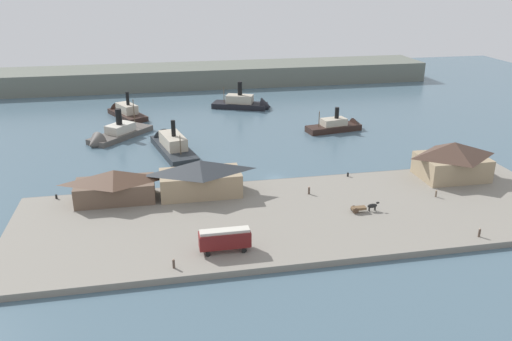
{
  "coord_description": "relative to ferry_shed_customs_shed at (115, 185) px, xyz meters",
  "views": [
    {
      "loc": [
        -26.28,
        -109.84,
        45.4
      ],
      "look_at": [
        -4.46,
        0.43,
        2.0
      ],
      "focal_mm": 36.39,
      "sensor_mm": 36.0,
      "label": 1
    }
  ],
  "objects": [
    {
      "name": "pedestrian_by_tram",
      "position": [
        39.87,
        -4.66,
        -2.57
      ],
      "size": [
        0.43,
        0.43,
        1.74
      ],
      "color": "#4C3D33",
      "rests_on": "quay_promenade"
    },
    {
      "name": "ferry_mid_harbor",
      "position": [
        -3.28,
        46.03,
        -3.23
      ],
      "size": [
        19.61,
        21.0,
        10.74
      ],
      "color": "#514C47",
      "rests_on": "ground"
    },
    {
      "name": "seawall_edge",
      "position": [
        35.62,
        5.02,
        -4.07
      ],
      "size": [
        110.0,
        0.8,
        1.0
      ],
      "primitive_type": "cube",
      "color": "#666159",
      "rests_on": "ground"
    },
    {
      "name": "ferry_shed_west_terminal",
      "position": [
        74.43,
        -1.71,
        0.9
      ],
      "size": [
        14.84,
        11.0,
        8.4
      ],
      "color": "#998466",
      "rests_on": "quay_promenade"
    },
    {
      "name": "pedestrian_standing_center",
      "position": [
        10.36,
        -28.65,
        -2.61
      ],
      "size": [
        0.41,
        0.41,
        1.66
      ],
      "color": "#4C3D33",
      "rests_on": "quay_promenade"
    },
    {
      "name": "quay_promenade",
      "position": [
        35.62,
        -13.38,
        -3.97
      ],
      "size": [
        110.0,
        36.0,
        1.2
      ],
      "primitive_type": "cube",
      "color": "gray",
      "rests_on": "ground"
    },
    {
      "name": "mooring_post_east",
      "position": [
        51.55,
        3.28,
        -2.92
      ],
      "size": [
        0.44,
        0.44,
        0.9
      ],
      "primitive_type": "cylinder",
      "color": "black",
      "rests_on": "quay_promenade"
    },
    {
      "name": "ferry_near_quay",
      "position": [
        12.49,
        34.3,
        -2.94
      ],
      "size": [
        12.11,
        26.52,
        11.43
      ],
      "color": "#23282D",
      "rests_on": "ground"
    },
    {
      "name": "pedestrian_at_waters_edge",
      "position": [
        65.49,
        -11.25,
        -2.66
      ],
      "size": [
        0.38,
        0.38,
        1.55
      ],
      "color": "#6B5B4C",
      "rests_on": "quay_promenade"
    },
    {
      "name": "ferry_shed_central_terminal",
      "position": [
        17.43,
        -0.12,
        0.47
      ],
      "size": [
        17.12,
        8.66,
        7.55
      ],
      "color": "#998466",
      "rests_on": "quay_promenade"
    },
    {
      "name": "ferry_shed_customs_shed",
      "position": [
        0.0,
        0.0,
        0.0
      ],
      "size": [
        16.13,
        8.14,
        6.63
      ],
      "color": "brown",
      "rests_on": "quay_promenade"
    },
    {
      "name": "ground_plane",
      "position": [
        35.62,
        8.62,
        -4.57
      ],
      "size": [
        320.0,
        320.0,
        0.0
      ],
      "primitive_type": "plane",
      "color": "#476070"
    },
    {
      "name": "mooring_post_west",
      "position": [
        -12.25,
        3.24,
        -2.92
      ],
      "size": [
        0.44,
        0.44,
        0.9
      ],
      "primitive_type": "cylinder",
      "color": "black",
      "rests_on": "quay_promenade"
    },
    {
      "name": "ferry_outer_harbor",
      "position": [
        -1.15,
        72.82,
        -3.13
      ],
      "size": [
        14.11,
        20.31,
        10.85
      ],
      "color": "black",
      "rests_on": "ground"
    },
    {
      "name": "far_headland",
      "position": [
        35.62,
        118.62,
        -0.57
      ],
      "size": [
        180.0,
        24.0,
        8.0
      ],
      "primitive_type": "cube",
      "color": "#60665B",
      "rests_on": "ground"
    },
    {
      "name": "pedestrian_near_east_shed",
      "position": [
        64.14,
        -28.7,
        -2.61
      ],
      "size": [
        0.41,
        0.41,
        1.67
      ],
      "color": "#4C3D33",
      "rests_on": "quay_promenade"
    },
    {
      "name": "ferry_departing_north",
      "position": [
        40.73,
        74.81,
        -2.95
      ],
      "size": [
        21.55,
        13.78,
        11.51
      ],
      "color": "black",
      "rests_on": "ground"
    },
    {
      "name": "horse_cart",
      "position": [
        48.02,
        -15.04,
        -2.44
      ],
      "size": [
        5.69,
        1.34,
        1.87
      ],
      "color": "brown",
      "rests_on": "quay_promenade"
    },
    {
      "name": "ferry_moored_west",
      "position": [
        63.56,
        42.63,
        -3.17
      ],
      "size": [
        18.8,
        8.12,
        8.73
      ],
      "color": "black",
      "rests_on": "ground"
    },
    {
      "name": "street_tram",
      "position": [
        19.1,
        -24.96,
        -0.99
      ],
      "size": [
        8.66,
        2.74,
        4.03
      ],
      "color": "maroon",
      "rests_on": "quay_promenade"
    }
  ]
}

